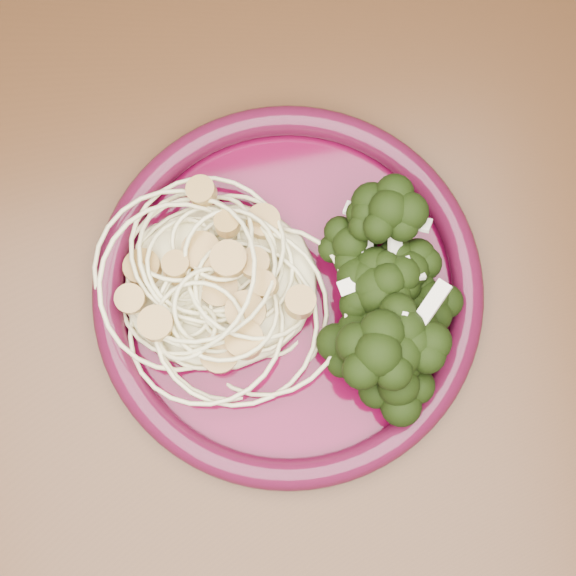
# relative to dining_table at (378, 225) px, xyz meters

# --- Properties ---
(dining_table) EXTENTS (1.20, 0.80, 0.75)m
(dining_table) POSITION_rel_dining_table_xyz_m (0.00, 0.00, 0.00)
(dining_table) COLOR #472814
(dining_table) RESTS_ON ground
(dinner_plate) EXTENTS (0.35, 0.35, 0.02)m
(dinner_plate) POSITION_rel_dining_table_xyz_m (-0.09, -0.06, 0.11)
(dinner_plate) COLOR #49041E
(dinner_plate) RESTS_ON dining_table
(spaghetti_pile) EXTENTS (0.17, 0.16, 0.03)m
(spaghetti_pile) POSITION_rel_dining_table_xyz_m (-0.14, -0.05, 0.12)
(spaghetti_pile) COLOR beige
(spaghetti_pile) RESTS_ON dinner_plate
(scallop_cluster) EXTENTS (0.17, 0.17, 0.04)m
(scallop_cluster) POSITION_rel_dining_table_xyz_m (-0.14, -0.05, 0.16)
(scallop_cluster) COLOR tan
(scallop_cluster) RESTS_ON spaghetti_pile
(broccoli_pile) EXTENTS (0.14, 0.19, 0.06)m
(broccoli_pile) POSITION_rel_dining_table_xyz_m (-0.04, -0.08, 0.13)
(broccoli_pile) COLOR black
(broccoli_pile) RESTS_ON dinner_plate
(onion_garnish) EXTENTS (0.10, 0.12, 0.05)m
(onion_garnish) POSITION_rel_dining_table_xyz_m (-0.04, -0.08, 0.17)
(onion_garnish) COLOR beige
(onion_garnish) RESTS_ON broccoli_pile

